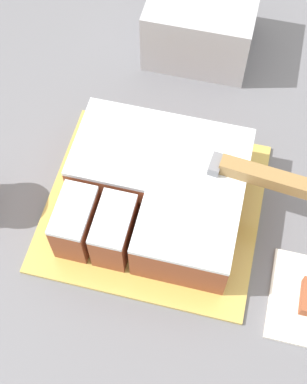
{
  "coord_description": "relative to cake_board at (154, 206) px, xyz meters",
  "views": [
    {
      "loc": [
        0.02,
        -0.41,
        1.62
      ],
      "look_at": [
        -0.07,
        -0.04,
        0.94
      ],
      "focal_mm": 50.0,
      "sensor_mm": 36.0,
      "label": 1
    }
  ],
  "objects": [
    {
      "name": "cake",
      "position": [
        0.0,
        0.0,
        0.04
      ],
      "size": [
        0.26,
        0.23,
        0.08
      ],
      "color": "#994C2D",
      "rests_on": "cake_board"
    },
    {
      "name": "storage_box",
      "position": [
        0.0,
        0.35,
        0.06
      ],
      "size": [
        0.18,
        0.16,
        0.12
      ],
      "color": "#B2B2B7",
      "rests_on": "countertop"
    },
    {
      "name": "knife",
      "position": [
        0.11,
        0.04,
        0.09
      ],
      "size": [
        0.33,
        0.06,
        0.02
      ],
      "rotation": [
        0.0,
        0.0,
        3.04
      ],
      "color": "silver",
      "rests_on": "cake"
    },
    {
      "name": "countertop",
      "position": [
        0.07,
        0.04,
        -0.45
      ],
      "size": [
        1.4,
        1.1,
        0.89
      ],
      "color": "slate",
      "rests_on": "ground_plane"
    },
    {
      "name": "ground_plane",
      "position": [
        0.07,
        0.04,
        -0.89
      ],
      "size": [
        8.0,
        8.0,
        0.0
      ],
      "primitive_type": "plane",
      "color": "#7F705B"
    },
    {
      "name": "cake_board",
      "position": [
        0.0,
        0.0,
        0.0
      ],
      "size": [
        0.32,
        0.3,
        0.01
      ],
      "color": "gold",
      "rests_on": "countertop"
    }
  ]
}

